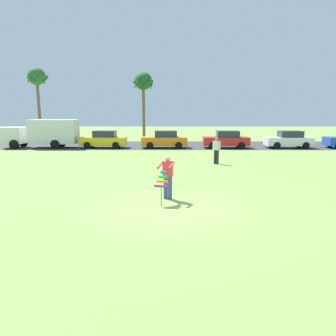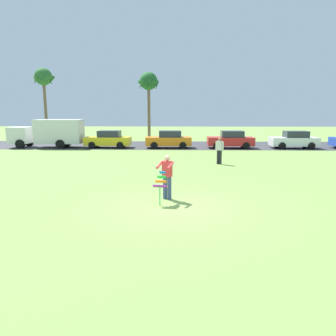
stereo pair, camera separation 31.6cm
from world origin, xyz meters
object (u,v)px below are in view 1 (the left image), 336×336
Objects in this scene: parked_car_red at (226,140)px; person_walker_near at (216,150)px; parked_car_yellow at (104,140)px; parked_car_orange at (164,140)px; kite_held at (162,183)px; parked_truck_white_box at (45,133)px; person_kite_flyer at (168,175)px; palm_tree_right_near at (143,84)px; parked_car_white at (289,140)px; palm_tree_left_near at (37,79)px.

parked_car_red is 9.26m from person_walker_near.
parked_car_orange is (5.67, 0.00, 0.00)m from parked_car_yellow.
parked_truck_white_box is (-11.32, 18.06, 0.60)m from kite_held.
person_kite_flyer is at bearing -88.55° from parked_car_orange.
palm_tree_right_near is at bearing 96.67° from person_kite_flyer.
parked_car_red is at bearing 0.00° from parked_truck_white_box.
person_kite_flyer is 8.92m from person_walker_near.
person_kite_flyer is 17.37m from parked_car_orange.
parked_car_white is 12.04m from person_walker_near.
kite_held is 0.28× the size of parked_car_yellow.
palm_tree_left_near reaches higher than parked_car_yellow.
person_walker_near reaches higher than parked_car_red.
palm_tree_right_near is (3.01, 9.14, 5.80)m from parked_car_yellow.
parked_car_white is at bearing 48.35° from person_walker_near.
parked_car_orange is (11.08, 0.00, -0.64)m from parked_truck_white_box.
person_walker_near is (3.09, 8.37, -0.02)m from person_kite_flyer.
person_walker_near is (6.19, -18.14, -5.64)m from palm_tree_right_near.
parked_truck_white_box is 13.46m from palm_tree_right_near.
kite_held is (-0.20, -0.69, -0.14)m from person_kite_flyer.
parked_car_yellow is at bearing -0.00° from parked_truck_white_box.
parked_car_red is at bearing 76.27° from person_walker_near.
parked_car_orange is at bearing 0.01° from parked_truck_white_box.
palm_tree_right_near reaches higher than kite_held.
parked_car_white is 0.49× the size of palm_tree_left_near.
person_kite_flyer is 0.22× the size of palm_tree_right_near.
parked_car_red is (16.82, 0.00, -0.64)m from parked_truck_white_box.
parked_car_yellow and parked_car_red have the same top height.
parked_car_yellow and parked_car_orange have the same top height.
parked_truck_white_box is at bearing 180.00° from parked_car_yellow.
parked_car_yellow reaches higher than kite_held.
parked_car_yellow is at bearing -179.98° from parked_car_orange.
palm_tree_left_near is (-16.06, 27.39, 6.21)m from person_kite_flyer.
parked_car_orange is 11.15m from palm_tree_right_near.
kite_held is 0.14× the size of palm_tree_left_near.
kite_held is 0.28× the size of parked_car_red.
kite_held is 0.28× the size of parked_car_white.
parked_car_orange and parked_car_red have the same top height.
parked_truck_white_box is at bearing -132.65° from palm_tree_right_near.
palm_tree_right_near is (-2.66, 9.14, 5.80)m from parked_car_orange.
parked_car_orange is at bearing 0.02° from parked_car_yellow.
parked_truck_white_box reaches higher than parked_car_yellow.
person_kite_flyer is 18.41m from parked_car_yellow.
parked_truck_white_box is 3.89× the size of person_walker_near.
palm_tree_left_near is 13.01m from palm_tree_right_near.
palm_tree_left_near reaches higher than person_kite_flyer.
person_walker_near is at bearing -68.56° from parked_car_orange.
kite_held is at bearing -89.25° from parked_car_orange.
palm_tree_right_near is at bearing 147.22° from parked_car_white.
person_walker_near reaches higher than parked_car_orange.
parked_truck_white_box is 17.17m from person_walker_near.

